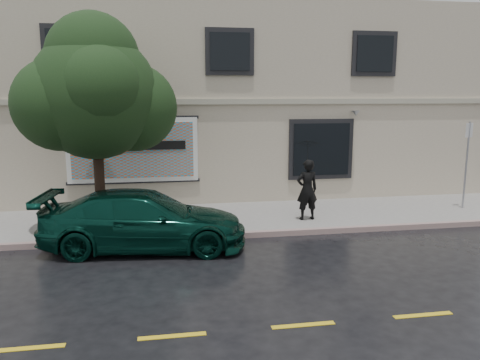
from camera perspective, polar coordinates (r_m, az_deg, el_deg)
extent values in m
plane|color=black|center=(11.46, 2.48, -9.21)|extent=(90.00, 90.00, 0.00)
cube|color=gray|center=(14.49, -0.20, -4.65)|extent=(20.00, 3.50, 0.15)
cube|color=gray|center=(12.84, 1.08, -6.67)|extent=(20.00, 0.18, 0.16)
cube|color=gold|center=(8.35, 7.72, -17.12)|extent=(19.00, 0.12, 0.01)
cube|color=#BCAF97|center=(19.68, -2.97, 9.44)|extent=(20.00, 8.00, 7.00)
cube|color=#9E9984|center=(15.68, -1.24, 9.54)|extent=(20.00, 0.12, 0.18)
cube|color=black|center=(16.56, 9.83, 3.72)|extent=(2.30, 0.10, 2.10)
cube|color=black|center=(16.50, 9.90, 3.69)|extent=(2.00, 0.05, 1.80)
cube|color=black|center=(15.74, -20.19, 14.75)|extent=(1.30, 0.05, 1.20)
cube|color=black|center=(15.67, -1.23, 15.40)|extent=(1.30, 0.05, 1.20)
cube|color=black|center=(17.13, 16.13, 14.58)|extent=(1.30, 0.05, 1.20)
cube|color=white|center=(15.61, -12.92, 3.57)|extent=(4.20, 0.06, 2.10)
cube|color=#C65A2C|center=(15.57, -12.93, 3.55)|extent=(3.90, 0.04, 1.80)
cube|color=black|center=(15.80, -12.76, -0.20)|extent=(4.30, 0.10, 0.10)
cube|color=black|center=(15.56, -13.08, 7.42)|extent=(4.30, 0.10, 0.10)
cube|color=black|center=(15.53, -12.96, 4.09)|extent=(3.40, 0.02, 0.28)
imported|color=#072D23|center=(12.01, -11.59, -4.81)|extent=(5.27, 2.78, 1.47)
imported|color=black|center=(14.00, 8.18, -1.18)|extent=(0.70, 0.50, 1.81)
imported|color=black|center=(13.80, 8.32, 3.96)|extent=(1.19, 1.19, 0.71)
cylinder|color=black|center=(13.46, -16.73, -0.33)|extent=(0.28, 0.28, 2.58)
sphere|color=black|center=(13.24, -17.28, 9.76)|extent=(3.38, 3.38, 3.38)
cylinder|color=gray|center=(16.86, 25.85, 1.61)|extent=(0.06, 0.06, 2.83)
cube|color=silver|center=(16.74, 26.17, 5.47)|extent=(0.33, 0.15, 0.46)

